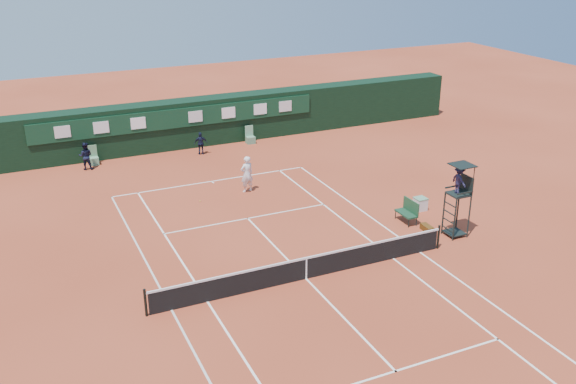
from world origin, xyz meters
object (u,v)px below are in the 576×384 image
object	(u,v)px
tennis_net	(306,268)
umpire_chair	(459,185)
player	(247,174)
player_bench	(408,210)
cooler	(420,204)

from	to	relation	value
tennis_net	umpire_chair	size ratio (longest dim) A/B	3.77
umpire_chair	player	distance (m)	11.21
tennis_net	player	world-z (taller)	player
player	player_bench	bearing A→B (deg)	119.71
umpire_chair	player_bench	world-z (taller)	umpire_chair
player	umpire_chair	bearing A→B (deg)	117.03
player_bench	umpire_chair	bearing A→B (deg)	-63.29
tennis_net	cooler	xyz separation A→B (m)	(8.18, 3.81, -0.18)
cooler	player	bearing A→B (deg)	139.83
player_bench	cooler	distance (m)	1.68
umpire_chair	cooler	size ratio (longest dim) A/B	5.30
tennis_net	player	xyz separation A→B (m)	(1.24, 9.66, 0.48)
tennis_net	cooler	distance (m)	9.03
tennis_net	player	distance (m)	9.76
player	tennis_net	bearing A→B (deg)	73.04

